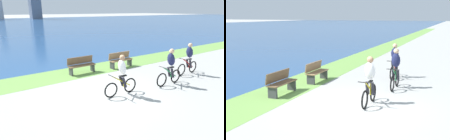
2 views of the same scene
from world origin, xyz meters
TOP-DOWN VIEW (x-y plane):
  - ground_plane at (0.00, 0.00)m, footprint 300.00×300.00m
  - grass_strip_bayside at (0.00, 3.23)m, footprint 120.00×2.15m
  - cyclist_lead at (0.49, -0.58)m, footprint 1.59×0.52m
  - cyclist_trailing at (3.01, -0.92)m, footprint 1.60×0.52m
  - cyclist_distant_rear at (5.10, -0.43)m, footprint 1.63×0.52m
  - bench_near_path at (2.93, 2.70)m, footprint 1.50×0.47m
  - bench_far_along_path at (0.45, 2.96)m, footprint 1.50×0.47m

SIDE VIEW (x-z plane):
  - ground_plane at x=0.00m, z-range 0.00..0.00m
  - grass_strip_bayside at x=0.00m, z-range 0.00..0.01m
  - bench_near_path at x=2.93m, z-range 0.00..0.90m
  - bench_far_along_path at x=0.45m, z-range 0.00..0.90m
  - cyclist_lead at x=0.49m, z-range 0.00..1.66m
  - cyclist_distant_rear at x=5.10m, z-range 0.00..1.67m
  - cyclist_trailing at x=3.01m, z-range 0.00..1.68m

